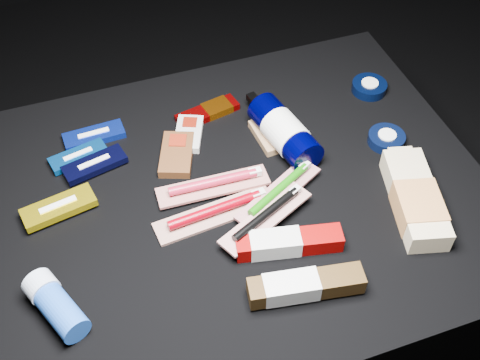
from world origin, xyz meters
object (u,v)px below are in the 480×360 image
object	(u,v)px
lotion_bottle	(284,132)
deodorant_stick	(56,305)
toothpaste_carton_red	(284,243)
bodywash_bottle	(415,200)

from	to	relation	value
lotion_bottle	deodorant_stick	size ratio (longest dim) A/B	1.70
lotion_bottle	toothpaste_carton_red	distance (m)	0.26
lotion_bottle	deodorant_stick	distance (m)	0.55
deodorant_stick	toothpaste_carton_red	world-z (taller)	deodorant_stick
bodywash_bottle	deodorant_stick	xyz separation A→B (m)	(-0.66, -0.00, 0.00)
deodorant_stick	toothpaste_carton_red	xyz separation A→B (m)	(0.40, -0.00, -0.01)
bodywash_bottle	deodorant_stick	world-z (taller)	deodorant_stick
bodywash_bottle	toothpaste_carton_red	size ratio (longest dim) A/B	1.22
bodywash_bottle	toothpaste_carton_red	distance (m)	0.27
toothpaste_carton_red	lotion_bottle	bearing A→B (deg)	79.99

